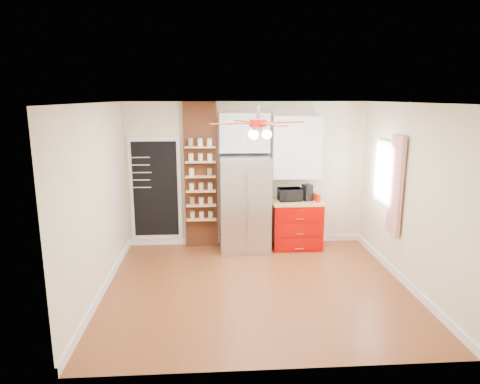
{
  "coord_description": "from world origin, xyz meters",
  "views": [
    {
      "loc": [
        -0.64,
        -5.92,
        2.78
      ],
      "look_at": [
        -0.19,
        0.9,
        1.26
      ],
      "focal_mm": 32.0,
      "sensor_mm": 36.0,
      "label": 1
    }
  ],
  "objects": [
    {
      "name": "curtain",
      "position": [
        2.18,
        0.35,
        1.45
      ],
      "size": [
        0.06,
        0.4,
        1.55
      ],
      "primitive_type": "cube",
      "color": "red",
      "rests_on": "wall_right"
    },
    {
      "name": "wall_front",
      "position": [
        0.0,
        -2.0,
        1.35
      ],
      "size": [
        4.5,
        0.02,
        2.7
      ],
      "primitive_type": "cube",
      "color": "beige",
      "rests_on": "floor"
    },
    {
      "name": "canister_left",
      "position": [
        1.29,
        1.58,
        0.97
      ],
      "size": [
        0.11,
        0.11,
        0.15
      ],
      "primitive_type": "cylinder",
      "rotation": [
        0.0,
        0.0,
        -0.16
      ],
      "color": "#B4140A",
      "rests_on": "red_cabinet"
    },
    {
      "name": "wall_right",
      "position": [
        2.25,
        0.0,
        1.35
      ],
      "size": [
        0.02,
        4.0,
        2.7
      ],
      "primitive_type": "cube",
      "color": "beige",
      "rests_on": "floor"
    },
    {
      "name": "brick_pillar",
      "position": [
        -0.85,
        1.92,
        1.35
      ],
      "size": [
        0.6,
        0.16,
        2.7
      ],
      "primitive_type": "cube",
      "color": "brown",
      "rests_on": "floor"
    },
    {
      "name": "pantry_jar_beans",
      "position": [
        -0.69,
        1.78,
        1.43
      ],
      "size": [
        0.13,
        0.13,
        0.12
      ],
      "primitive_type": "cylinder",
      "rotation": [
        0.0,
        0.0,
        0.39
      ],
      "color": "olive",
      "rests_on": "brick_pillar"
    },
    {
      "name": "ceiling_fan",
      "position": [
        0.0,
        0.0,
        2.42
      ],
      "size": [
        1.4,
        1.4,
        0.44
      ],
      "color": "silver",
      "rests_on": "ceiling"
    },
    {
      "name": "ceiling",
      "position": [
        0.0,
        0.0,
        2.7
      ],
      "size": [
        4.5,
        4.5,
        0.0
      ],
      "primitive_type": "plane",
      "color": "white",
      "rests_on": "wall_back"
    },
    {
      "name": "coffee_maker",
      "position": [
        1.11,
        1.69,
        1.05
      ],
      "size": [
        0.2,
        0.22,
        0.3
      ],
      "primitive_type": "cube",
      "rotation": [
        0.0,
        0.0,
        0.33
      ],
      "color": "black",
      "rests_on": "red_cabinet"
    },
    {
      "name": "window",
      "position": [
        2.23,
        0.9,
        1.55
      ],
      "size": [
        0.04,
        0.75,
        1.05
      ],
      "primitive_type": "cube",
      "color": "white",
      "rests_on": "wall_right"
    },
    {
      "name": "canister_right",
      "position": [
        1.27,
        1.72,
        0.97
      ],
      "size": [
        0.1,
        0.1,
        0.13
      ],
      "primitive_type": "cylinder",
      "rotation": [
        0.0,
        0.0,
        -0.04
      ],
      "color": "#B13309",
      "rests_on": "red_cabinet"
    },
    {
      "name": "pantry_jar_oats",
      "position": [
        -1.01,
        1.77,
        1.44
      ],
      "size": [
        0.12,
        0.12,
        0.14
      ],
      "primitive_type": "cylinder",
      "rotation": [
        0.0,
        0.0,
        0.31
      ],
      "color": "#F1EEB8",
      "rests_on": "brick_pillar"
    },
    {
      "name": "floor",
      "position": [
        0.0,
        0.0,
        0.0
      ],
      "size": [
        4.5,
        4.5,
        0.0
      ],
      "primitive_type": "plane",
      "color": "brown",
      "rests_on": "ground"
    },
    {
      "name": "fridge",
      "position": [
        -0.05,
        1.63,
        0.88
      ],
      "size": [
        0.9,
        0.7,
        1.75
      ],
      "primitive_type": "cube",
      "color": "silver",
      "rests_on": "floor"
    },
    {
      "name": "upper_glass_cabinet",
      "position": [
        -0.05,
        1.82,
        2.15
      ],
      "size": [
        0.9,
        0.35,
        0.7
      ],
      "primitive_type": "cube",
      "color": "white",
      "rests_on": "wall_back"
    },
    {
      "name": "red_cabinet",
      "position": [
        0.92,
        1.68,
        0.45
      ],
      "size": [
        0.94,
        0.64,
        0.9
      ],
      "color": "#B20300",
      "rests_on": "floor"
    },
    {
      "name": "wall_back",
      "position": [
        0.0,
        2.0,
        1.35
      ],
      "size": [
        4.5,
        0.02,
        2.7
      ],
      "primitive_type": "cube",
      "color": "beige",
      "rests_on": "floor"
    },
    {
      "name": "wall_left",
      "position": [
        -2.25,
        0.0,
        1.35
      ],
      "size": [
        0.02,
        4.0,
        2.7
      ],
      "primitive_type": "cube",
      "color": "beige",
      "rests_on": "floor"
    },
    {
      "name": "chalkboard",
      "position": [
        -1.7,
        1.96,
        1.1
      ],
      "size": [
        0.95,
        0.05,
        1.95
      ],
      "color": "white",
      "rests_on": "wall_back"
    },
    {
      "name": "upper_shelf_unit",
      "position": [
        0.92,
        1.85,
        1.88
      ],
      "size": [
        0.9,
        0.3,
        1.15
      ],
      "primitive_type": "cube",
      "color": "white",
      "rests_on": "wall_back"
    },
    {
      "name": "toaster_oven",
      "position": [
        0.79,
        1.71,
        1.02
      ],
      "size": [
        0.45,
        0.32,
        0.23
      ],
      "primitive_type": "imported",
      "rotation": [
        0.0,
        0.0,
        0.09
      ],
      "color": "black",
      "rests_on": "red_cabinet"
    }
  ]
}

